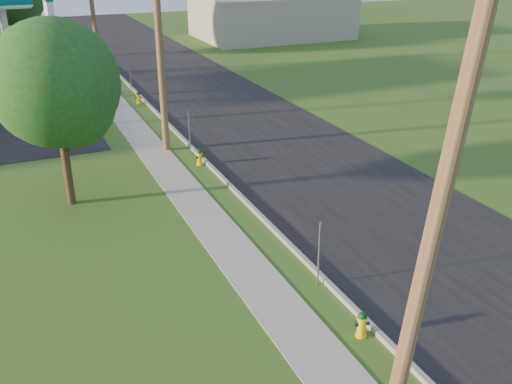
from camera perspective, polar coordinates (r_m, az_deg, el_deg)
ground_plane at (r=13.78m, az=14.29°, el=-18.04°), size 140.00×140.00×0.00m
road at (r=22.94m, az=8.29°, el=0.55°), size 8.00×120.00×0.02m
curb at (r=21.20m, az=-0.95°, el=-1.03°), size 0.15×120.00×0.15m
sidewalk at (r=20.68m, az=-5.42°, el=-2.01°), size 1.50×120.00×0.03m
utility_pole_near at (r=10.16m, az=17.70°, el=-1.99°), size 1.40×0.32×9.48m
utility_pole_mid at (r=25.83m, az=-9.64°, el=14.59°), size 1.40×0.32×9.80m
utility_pole_far at (r=43.38m, az=-16.09°, el=17.56°), size 1.40×0.32×9.50m
sign_post_near at (r=16.08m, az=6.34°, el=-6.22°), size 0.05×0.04×2.00m
sign_post_mid at (r=26.05m, az=-6.66°, el=5.87°), size 0.05×0.04×2.00m
sign_post_far at (r=37.49m, az=-12.46°, el=11.10°), size 0.05×0.04×2.00m
price_pylon at (r=30.52m, az=-19.87°, el=15.89°), size 0.34×2.04×6.85m
distant_building at (r=58.73m, az=1.54°, el=17.17°), size 14.00×10.00×4.00m
tree_verge at (r=20.95m, az=-19.13°, el=9.73°), size 4.45×4.45×6.75m
hydrant_near at (r=14.66m, az=10.54°, el=-12.86°), size 0.38×0.34×0.74m
hydrant_mid at (r=24.91m, az=-5.67°, el=3.48°), size 0.37×0.33×0.73m
hydrant_far at (r=35.04m, az=-11.68°, el=9.20°), size 0.39×0.34×0.74m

